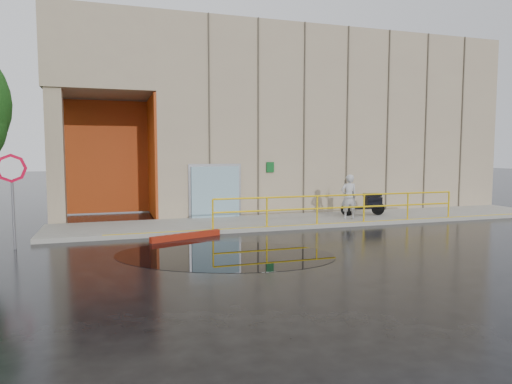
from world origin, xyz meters
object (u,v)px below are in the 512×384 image
at_px(person, 349,197).
at_px(red_curb, 186,236).
at_px(scooter, 364,195).
at_px(stop_sign, 12,180).

bearing_deg(person, red_curb, 20.54).
xyz_separation_m(scooter, stop_sign, (-12.33, -2.16, 0.96)).
height_order(scooter, stop_sign, stop_sign).
bearing_deg(stop_sign, red_curb, 18.19).
bearing_deg(scooter, stop_sign, -163.30).
distance_m(person, red_curb, 6.64).
height_order(scooter, red_curb, scooter).
distance_m(person, scooter, 1.32).
relative_size(scooter, red_curb, 0.79).
height_order(person, red_curb, person).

